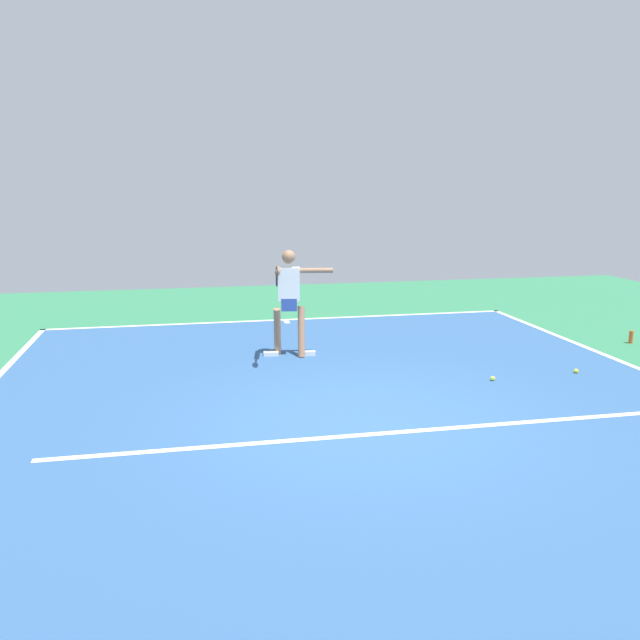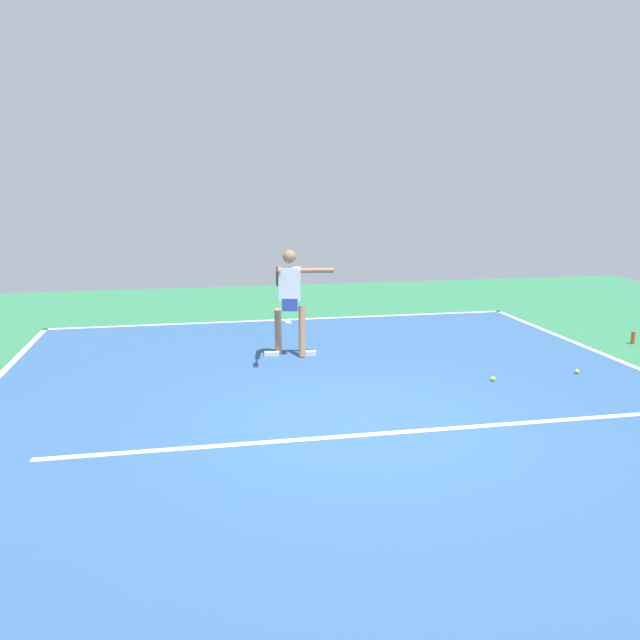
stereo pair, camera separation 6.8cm
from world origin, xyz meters
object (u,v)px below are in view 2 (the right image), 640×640
Objects in this scene: tennis_ball_far_corner at (577,372)px; water_bottle at (633,338)px; tennis_ball_by_sideline at (493,379)px; tennis_player at (290,296)px.

tennis_ball_far_corner is 0.30× the size of water_bottle.
water_bottle reaches higher than tennis_ball_by_sideline.
tennis_player is 3.35m from tennis_ball_by_sideline.
water_bottle is (-2.00, -1.48, 0.08)m from tennis_ball_far_corner.
tennis_ball_far_corner is at bearing 164.64° from tennis_player.
tennis_ball_by_sideline is 3.72m from water_bottle.
water_bottle is at bearing -154.87° from tennis_ball_by_sideline.
water_bottle is at bearing -173.98° from tennis_player.
tennis_player is 6.03m from water_bottle.
tennis_player is at bearing -24.50° from tennis_ball_far_corner.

